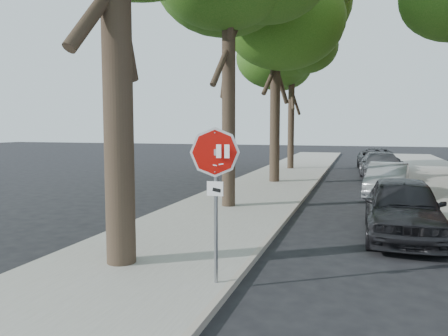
% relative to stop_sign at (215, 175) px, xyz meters
% --- Properties ---
extents(ground, '(120.00, 120.00, 0.00)m').
position_rel_stop_sign_xyz_m(ground, '(0.70, 0.03, -1.95)').
color(ground, black).
rests_on(ground, ground).
extents(sidewalk_left, '(4.00, 55.00, 0.12)m').
position_rel_stop_sign_xyz_m(sidewalk_left, '(-1.80, 12.03, -1.89)').
color(sidewalk_left, gray).
rests_on(sidewalk_left, ground).
extents(curb_left, '(0.12, 55.00, 0.13)m').
position_rel_stop_sign_xyz_m(curb_left, '(0.25, 12.03, -1.88)').
color(curb_left, '#9E9384').
rests_on(curb_left, ground).
extents(curb_right, '(0.12, 55.00, 0.13)m').
position_rel_stop_sign_xyz_m(curb_right, '(4.65, 12.03, -1.88)').
color(curb_right, '#9E9384').
rests_on(curb_right, ground).
extents(stop_sign, '(0.76, 0.34, 2.61)m').
position_rel_stop_sign_xyz_m(stop_sign, '(0.00, 0.00, 0.00)').
color(stop_sign, gray).
rests_on(stop_sign, sidewalk_left).
extents(tree_mid_b, '(5.88, 5.46, 10.36)m').
position_rel_stop_sign_xyz_m(tree_mid_b, '(-1.72, 14.15, 6.05)').
color(tree_mid_b, black).
rests_on(tree_mid_b, sidewalk_left).
extents(tree_far, '(5.29, 4.91, 9.33)m').
position_rel_stop_sign_xyz_m(tree_far, '(-2.02, 21.14, 5.26)').
color(tree_far, black).
rests_on(tree_far, sidewalk_left).
extents(car_a, '(1.80, 4.43, 1.51)m').
position_rel_stop_sign_xyz_m(car_a, '(3.30, 4.71, -1.20)').
color(car_a, black).
rests_on(car_a, ground).
extents(car_b, '(1.93, 4.21, 1.34)m').
position_rel_stop_sign_xyz_m(car_b, '(3.30, 11.29, -1.28)').
color(car_b, '#999CA1').
rests_on(car_b, ground).
extents(car_c, '(2.38, 5.08, 1.43)m').
position_rel_stop_sign_xyz_m(car_c, '(3.30, 17.17, -1.23)').
color(car_c, '#4B4B50').
rests_on(car_c, ground).
extents(car_d, '(2.55, 5.11, 1.39)m').
position_rel_stop_sign_xyz_m(car_d, '(3.30, 22.44, -1.25)').
color(car_d, black).
rests_on(car_d, ground).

